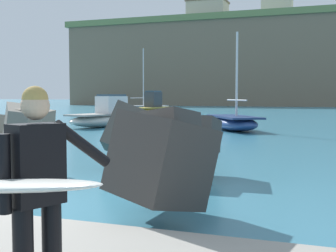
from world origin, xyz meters
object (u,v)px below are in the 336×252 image
at_px(boat_near_centre, 152,110).
at_px(station_building_west, 277,5).
at_px(boat_mid_right, 147,108).
at_px(surfer_with_board, 26,189).
at_px(boat_mid_left, 234,122).
at_px(boat_mid_centre, 108,117).
at_px(station_building_central, 208,12).

xyz_separation_m(boat_near_centre, station_building_west, (4.40, 58.46, 19.75)).
bearing_deg(boat_mid_right, surfer_with_board, -68.64).
relative_size(boat_near_centre, boat_mid_left, 0.93).
bearing_deg(station_building_west, boat_mid_centre, -92.37).
distance_m(boat_mid_left, station_building_west, 73.20).
bearing_deg(boat_mid_right, boat_mid_centre, -73.37).
relative_size(boat_near_centre, station_building_west, 0.81).
bearing_deg(boat_near_centre, surfer_with_board, -69.70).
distance_m(surfer_with_board, boat_mid_centre, 25.26).
height_order(boat_mid_right, station_building_west, station_building_west).
bearing_deg(boat_near_centre, boat_mid_centre, -82.38).
height_order(boat_mid_left, boat_mid_centre, boat_mid_left).
bearing_deg(boat_near_centre, boat_mid_left, -50.59).
height_order(boat_mid_centre, station_building_west, station_building_west).
relative_size(boat_mid_centre, boat_mid_right, 0.86).
bearing_deg(surfer_with_board, boat_mid_left, 97.47).
height_order(surfer_with_board, station_building_central, station_building_central).
distance_m(boat_mid_centre, station_building_west, 72.58).
bearing_deg(boat_mid_left, boat_near_centre, 129.41).
xyz_separation_m(boat_mid_left, boat_mid_centre, (-8.14, 0.46, 0.18)).
height_order(boat_near_centre, station_building_central, station_building_central).
xyz_separation_m(surfer_with_board, boat_mid_right, (-18.12, 46.34, -0.80)).
relative_size(boat_mid_left, station_building_west, 0.87).
xyz_separation_m(station_building_west, station_building_central, (-14.21, -1.68, -0.84)).
bearing_deg(boat_mid_left, boat_mid_centre, 176.74).
xyz_separation_m(surfer_with_board, boat_mid_centre, (-11.06, 22.70, -0.64)).
bearing_deg(surfer_with_board, station_building_west, 95.05).
bearing_deg(boat_mid_centre, surfer_with_board, -64.03).
bearing_deg(station_building_west, boat_mid_right, -102.18).
bearing_deg(station_building_central, boat_near_centre, -80.20).
bearing_deg(boat_mid_left, station_building_central, 105.85).
height_order(surfer_with_board, boat_near_centre, boat_near_centre).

